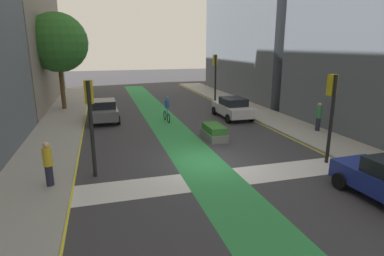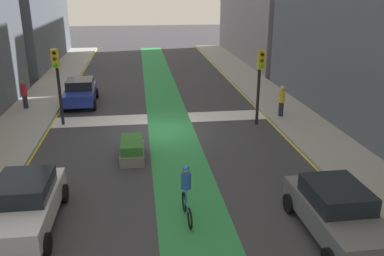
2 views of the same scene
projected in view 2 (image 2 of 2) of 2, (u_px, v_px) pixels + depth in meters
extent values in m
plane|color=#38383D|center=(163.00, 130.00, 21.02)|extent=(120.00, 120.00, 0.00)
cube|color=#2D8C47|center=(171.00, 130.00, 21.07)|extent=(2.40, 60.00, 0.01)
cube|color=silver|center=(161.00, 118.00, 22.89)|extent=(12.00, 1.80, 0.01)
cube|color=#9E9E99|center=(300.00, 123.00, 21.93)|extent=(3.00, 60.00, 0.15)
cube|color=yellow|center=(274.00, 125.00, 21.77)|extent=(0.16, 60.00, 0.01)
cube|color=#9E9E99|center=(13.00, 135.00, 20.06)|extent=(3.00, 60.00, 0.15)
cube|color=yellow|center=(44.00, 135.00, 20.27)|extent=(0.16, 60.00, 0.01)
cylinder|color=black|center=(59.00, 88.00, 21.22)|extent=(0.16, 0.16, 4.11)
cube|color=gold|center=(55.00, 58.00, 20.51)|extent=(0.35, 0.28, 0.95)
sphere|color=#3F0A0A|center=(54.00, 53.00, 20.28)|extent=(0.20, 0.20, 0.20)
sphere|color=#4C380C|center=(55.00, 59.00, 20.38)|extent=(0.20, 0.20, 0.20)
sphere|color=#26D833|center=(55.00, 65.00, 20.48)|extent=(0.20, 0.20, 0.20)
cylinder|color=black|center=(258.00, 88.00, 21.28)|extent=(0.16, 0.16, 4.02)
cube|color=gold|center=(261.00, 60.00, 20.58)|extent=(0.35, 0.28, 0.95)
sphere|color=#3F0A0A|center=(262.00, 54.00, 20.35)|extent=(0.20, 0.20, 0.20)
sphere|color=#4C380C|center=(262.00, 60.00, 20.45)|extent=(0.20, 0.20, 0.20)
sphere|color=#26D833|center=(262.00, 66.00, 20.55)|extent=(0.20, 0.20, 0.20)
cube|color=silver|center=(25.00, 208.00, 12.36)|extent=(1.82, 4.21, 0.70)
cube|color=black|center=(23.00, 187.00, 12.33)|extent=(1.61, 2.01, 0.55)
cylinder|color=black|center=(46.00, 244.00, 11.21)|extent=(0.22, 0.64, 0.64)
cylinder|color=black|center=(64.00, 193.00, 13.95)|extent=(0.22, 0.64, 0.64)
cylinder|color=black|center=(10.00, 197.00, 13.74)|extent=(0.22, 0.64, 0.64)
cube|color=slate|center=(337.00, 216.00, 11.94)|extent=(1.82, 4.21, 0.70)
cube|color=black|center=(337.00, 194.00, 11.92)|extent=(1.61, 2.01, 0.55)
cylinder|color=black|center=(340.00, 200.00, 13.55)|extent=(0.22, 0.64, 0.64)
cylinder|color=black|center=(289.00, 203.00, 13.31)|extent=(0.22, 0.64, 0.64)
cube|color=navy|center=(80.00, 94.00, 25.44)|extent=(1.97, 4.27, 0.70)
cube|color=black|center=(80.00, 84.00, 25.42)|extent=(1.68, 2.06, 0.55)
cylinder|color=black|center=(94.00, 105.00, 24.34)|extent=(0.25, 0.65, 0.64)
cylinder|color=black|center=(63.00, 106.00, 24.05)|extent=(0.25, 0.65, 0.64)
cylinder|color=black|center=(97.00, 93.00, 27.07)|extent=(0.25, 0.65, 0.64)
cylinder|color=black|center=(69.00, 94.00, 26.78)|extent=(0.25, 0.65, 0.64)
torus|color=black|center=(190.00, 219.00, 12.40)|extent=(0.10, 0.68, 0.68)
torus|color=black|center=(184.00, 202.00, 13.37)|extent=(0.10, 0.68, 0.68)
cylinder|color=#2672BF|center=(187.00, 205.00, 12.82)|extent=(0.11, 0.95, 0.06)
cylinder|color=#2672BF|center=(186.00, 195.00, 12.87)|extent=(0.05, 0.05, 0.50)
cylinder|color=#2659B2|center=(186.00, 181.00, 12.70)|extent=(0.32, 0.32, 0.55)
sphere|color=tan|center=(186.00, 169.00, 12.57)|extent=(0.22, 0.22, 0.22)
sphere|color=#268CCC|center=(186.00, 168.00, 12.55)|extent=(0.23, 0.23, 0.23)
cylinder|color=#262638|center=(25.00, 102.00, 24.17)|extent=(0.28, 0.28, 0.77)
cylinder|color=red|center=(24.00, 90.00, 23.92)|extent=(0.34, 0.34, 0.69)
sphere|color=#8C6647|center=(23.00, 83.00, 23.77)|extent=(0.22, 0.22, 0.22)
cylinder|color=#262638|center=(281.00, 109.00, 22.72)|extent=(0.28, 0.28, 0.80)
cylinder|color=gold|center=(282.00, 96.00, 22.47)|extent=(0.34, 0.34, 0.71)
sphere|color=beige|center=(283.00, 88.00, 22.31)|extent=(0.23, 0.23, 0.23)
cube|color=slate|center=(132.00, 153.00, 17.53)|extent=(1.04, 2.12, 0.45)
cube|color=#33722D|center=(132.00, 144.00, 17.39)|extent=(0.93, 1.91, 0.40)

